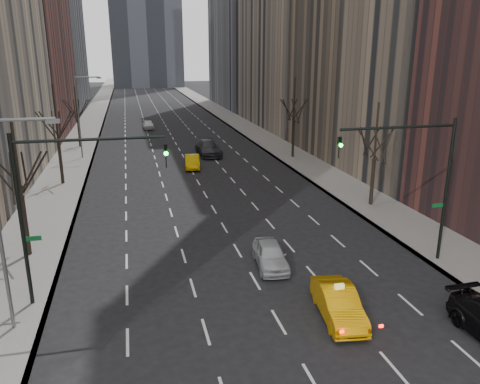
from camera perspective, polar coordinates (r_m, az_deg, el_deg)
sidewalk_left at (r=80.30m, az=-17.97°, el=7.62°), size 4.50×320.00×0.15m
sidewalk_right at (r=82.07m, az=-0.51°, el=8.59°), size 4.50×320.00×0.15m
tree_lw_b at (r=28.96m, az=-25.10°, el=-0.39°), size 3.36×3.50×7.82m
tree_lw_c at (r=44.29m, az=-21.27°, el=5.86°), size 3.36×3.50×8.74m
tree_lw_d at (r=62.05m, az=-19.16°, el=8.37°), size 3.36×3.50×7.36m
tree_rw_b at (r=36.79m, az=16.04°, el=3.87°), size 3.36×3.50×7.82m
tree_rw_c at (r=52.89m, az=6.56°, el=8.43°), size 3.36×3.50×8.74m
traffic_mast_left at (r=22.28m, az=-21.27°, el=0.09°), size 6.69×0.39×8.00m
traffic_mast_right at (r=26.63m, az=21.24°, el=2.64°), size 6.69×0.39×8.00m
streetlight_near at (r=20.69m, az=-26.73°, el=-1.40°), size 2.83×0.22×9.00m
streetlight_far at (r=54.78m, az=-18.79°, el=9.62°), size 2.83×0.22×9.00m
taxi_sedan at (r=21.78m, az=11.89°, el=-13.12°), size 2.08×4.51×1.43m
silver_sedan_ahead at (r=26.11m, az=3.72°, el=-7.65°), size 2.04×4.18×1.37m
far_taxi at (r=48.58m, az=-5.84°, el=3.71°), size 1.86×4.22×1.35m
far_suv_grey at (r=54.66m, az=-3.87°, el=5.38°), size 2.57×5.96×1.71m
far_car_white at (r=75.55m, az=-11.12°, el=8.07°), size 1.67×4.07×1.38m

